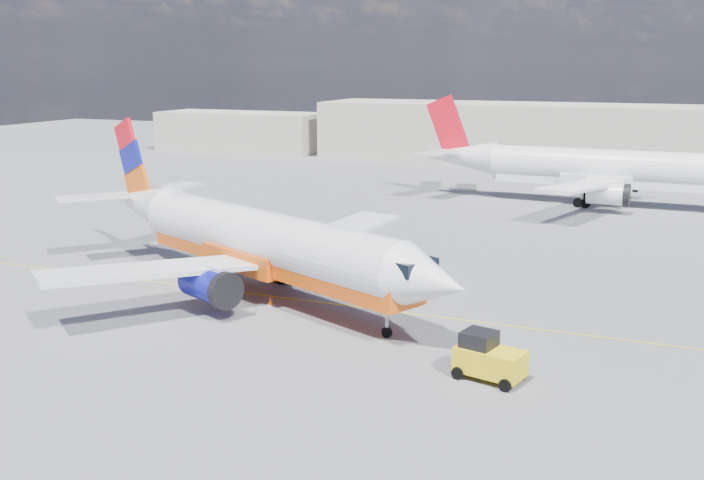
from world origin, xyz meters
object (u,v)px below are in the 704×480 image
at_px(gse_tug, 488,358).
at_px(traffic_cone, 270,301).
at_px(main_jet, 256,240).
at_px(second_jet, 598,169).

bearing_deg(gse_tug, traffic_cone, 170.98).
height_order(main_jet, gse_tug, main_jet).
distance_m(main_jet, traffic_cone, 4.01).
bearing_deg(traffic_cone, second_jet, 71.31).
xyz_separation_m(main_jet, second_jet, (15.84, 39.47, 0.18)).
bearing_deg(main_jet, traffic_cone, -21.12).
bearing_deg(second_jet, gse_tug, -87.95).
bearing_deg(traffic_cone, gse_tug, -22.92).
bearing_deg(main_jet, gse_tug, -2.22).
distance_m(main_jet, gse_tug, 17.63).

